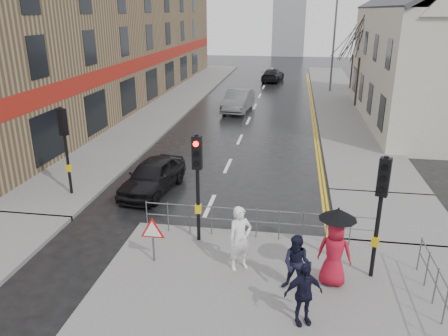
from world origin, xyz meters
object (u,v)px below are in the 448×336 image
(pedestrian_b, at_px, (297,264))
(pedestrian_d, at_px, (303,294))
(pedestrian_with_umbrella, at_px, (335,245))
(car_mid, at_px, (238,101))
(pedestrian_a, at_px, (240,238))
(car_parked, at_px, (153,176))

(pedestrian_b, bearing_deg, pedestrian_d, -69.06)
(pedestrian_with_umbrella, relative_size, car_mid, 0.47)
(pedestrian_b, distance_m, car_mid, 21.70)
(pedestrian_a, height_order, car_mid, pedestrian_a)
(pedestrian_with_umbrella, distance_m, car_mid, 21.45)
(pedestrian_d, distance_m, car_mid, 22.91)
(pedestrian_b, distance_m, pedestrian_d, 1.21)
(pedestrian_with_umbrella, bearing_deg, car_mid, 103.98)
(pedestrian_a, xyz_separation_m, pedestrian_with_umbrella, (2.47, -0.34, 0.23))
(pedestrian_d, height_order, car_mid, pedestrian_d)
(pedestrian_a, bearing_deg, car_parked, 96.02)
(pedestrian_d, bearing_deg, pedestrian_b, 75.85)
(pedestrian_d, distance_m, car_parked, 9.26)
(pedestrian_b, relative_size, pedestrian_d, 1.00)
(pedestrian_d, bearing_deg, pedestrian_with_umbrella, 43.73)
(pedestrian_a, xyz_separation_m, pedestrian_b, (1.54, -0.80, -0.15))
(pedestrian_b, height_order, pedestrian_with_umbrella, pedestrian_with_umbrella)
(car_mid, bearing_deg, pedestrian_d, -73.67)
(pedestrian_with_umbrella, height_order, car_parked, pedestrian_with_umbrella)
(pedestrian_a, relative_size, car_parked, 0.47)
(car_parked, bearing_deg, pedestrian_b, -38.70)
(pedestrian_with_umbrella, bearing_deg, pedestrian_b, -153.60)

